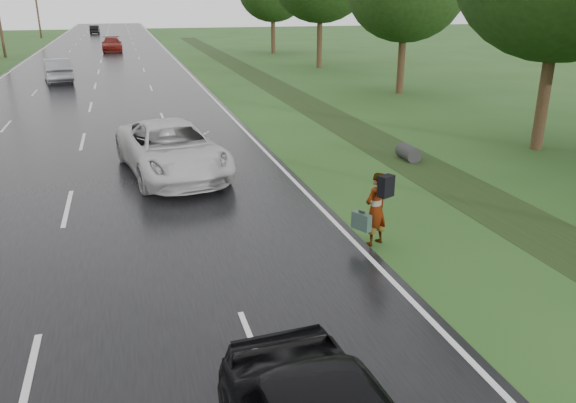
% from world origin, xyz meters
% --- Properties ---
extents(ground, '(220.00, 220.00, 0.00)m').
position_xyz_m(ground, '(0.00, 0.00, 0.00)').
color(ground, '#26491A').
rests_on(ground, ground).
extents(road, '(14.00, 180.00, 0.04)m').
position_xyz_m(road, '(0.00, 45.00, 0.02)').
color(road, black).
rests_on(road, ground).
extents(edge_stripe_east, '(0.12, 180.00, 0.01)m').
position_xyz_m(edge_stripe_east, '(6.75, 45.00, 0.04)').
color(edge_stripe_east, silver).
rests_on(edge_stripe_east, road).
extents(edge_stripe_west, '(0.12, 180.00, 0.01)m').
position_xyz_m(edge_stripe_west, '(-6.75, 45.00, 0.04)').
color(edge_stripe_west, silver).
rests_on(edge_stripe_west, road).
extents(center_line, '(0.12, 180.00, 0.01)m').
position_xyz_m(center_line, '(0.00, 45.00, 0.04)').
color(center_line, silver).
rests_on(center_line, road).
extents(drainage_ditch, '(2.20, 120.00, 0.56)m').
position_xyz_m(drainage_ditch, '(11.50, 18.71, 0.04)').
color(drainage_ditch, '#1C3113').
rests_on(drainage_ditch, ground).
extents(utility_pole_distant, '(1.60, 0.26, 10.00)m').
position_xyz_m(utility_pole_distant, '(-9.20, 85.00, 5.20)').
color(utility_pole_distant, '#3C2A18').
rests_on(utility_pole_distant, ground).
extents(pedestrian, '(0.95, 0.74, 1.78)m').
position_xyz_m(pedestrian, '(7.18, 3.46, 0.92)').
color(pedestrian, '#A5998C').
rests_on(pedestrian, ground).
extents(white_pickup, '(3.70, 6.44, 1.69)m').
position_xyz_m(white_pickup, '(3.13, 10.45, 0.89)').
color(white_pickup, silver).
rests_on(white_pickup, road).
extents(silver_sedan, '(2.42, 5.00, 1.58)m').
position_xyz_m(silver_sedan, '(-2.50, 34.87, 0.83)').
color(silver_sedan, gray).
rests_on(silver_sedan, road).
extents(far_car_red, '(2.18, 5.22, 1.51)m').
position_xyz_m(far_car_red, '(1.00, 58.33, 0.79)').
color(far_car_red, maroon).
rests_on(far_car_red, road).
extents(far_car_dark, '(1.49, 4.10, 1.34)m').
position_xyz_m(far_car_dark, '(-1.89, 93.21, 0.71)').
color(far_car_dark, black).
rests_on(far_car_dark, road).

